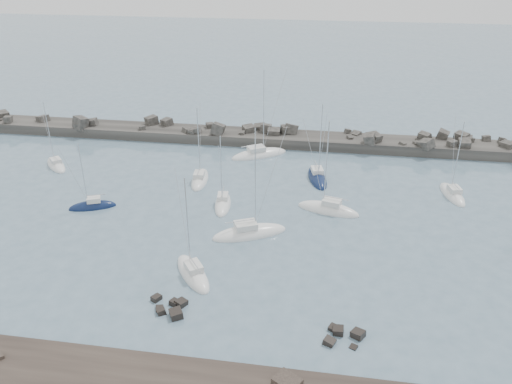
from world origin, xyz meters
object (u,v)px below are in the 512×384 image
sailboat_1 (93,207)px  sailboat_4 (193,274)px  sailboat_8 (328,210)px  sailboat_5 (223,204)px  sailboat_7 (317,178)px  sailboat_9 (452,195)px  sailboat_0 (56,165)px  sailboat_6 (249,233)px  sailboat_3 (259,155)px  sailboat_2 (200,180)px

sailboat_1 → sailboat_4: (18.00, -13.10, 0.00)m
sailboat_8 → sailboat_5: bearing=-177.8°
sailboat_7 → sailboat_5: bearing=-139.8°
sailboat_5 → sailboat_9: sailboat_9 is taller
sailboat_1 → sailboat_9: size_ratio=0.86×
sailboat_0 → sailboat_1: bearing=-45.7°
sailboat_6 → sailboat_8: bearing=38.6°
sailboat_1 → sailboat_3: bearing=47.8°
sailboat_3 → sailboat_5: sailboat_3 is taller
sailboat_0 → sailboat_3: 33.81m
sailboat_3 → sailboat_5: size_ratio=1.38×
sailboat_8 → sailboat_9: 19.26m
sailboat_0 → sailboat_5: sailboat_0 is taller
sailboat_3 → sailboat_6: (2.66, -25.90, 0.01)m
sailboat_2 → sailboat_7: bearing=10.9°
sailboat_4 → sailboat_5: bearing=90.7°
sailboat_6 → sailboat_9: 31.43m
sailboat_0 → sailboat_1: sailboat_0 is taller
sailboat_3 → sailboat_6: sailboat_3 is taller
sailboat_3 → sailboat_4: size_ratio=1.25×
sailboat_1 → sailboat_4: bearing=-36.0°
sailboat_2 → sailboat_4: bearing=-77.2°
sailboat_3 → sailboat_4: sailboat_3 is taller
sailboat_2 → sailboat_7: 18.29m
sailboat_5 → sailboat_0: bearing=163.2°
sailboat_5 → sailboat_8: bearing=2.2°
sailboat_2 → sailboat_4: (5.44, -23.91, 0.01)m
sailboat_2 → sailboat_5: bearing=-54.4°
sailboat_1 → sailboat_2: (12.56, 10.82, -0.01)m
sailboat_7 → sailboat_6: bearing=-113.3°
sailboat_1 → sailboat_4: 22.26m
sailboat_0 → sailboat_4: size_ratio=0.92×
sailboat_2 → sailboat_9: 37.71m
sailboat_0 → sailboat_7: 42.87m
sailboat_0 → sailboat_2: (24.88, -1.81, 0.01)m
sailboat_4 → sailboat_0: bearing=139.7°
sailboat_1 → sailboat_3: 29.95m
sailboat_8 → sailboat_9: (17.76, 7.46, -0.02)m
sailboat_3 → sailboat_8: size_ratio=1.14×
sailboat_8 → sailboat_1: bearing=-172.8°
sailboat_2 → sailboat_7: sailboat_7 is taller
sailboat_0 → sailboat_5: 31.45m
sailboat_4 → sailboat_8: sailboat_8 is taller
sailboat_2 → sailboat_3: sailboat_3 is taller
sailboat_5 → sailboat_2: bearing=125.6°
sailboat_0 → sailboat_4: bearing=-40.3°
sailboat_8 → sailboat_7: bearing=101.0°
sailboat_9 → sailboat_4: bearing=-142.6°
sailboat_3 → sailboat_8: (12.39, -18.12, 0.02)m
sailboat_2 → sailboat_7: size_ratio=0.94×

